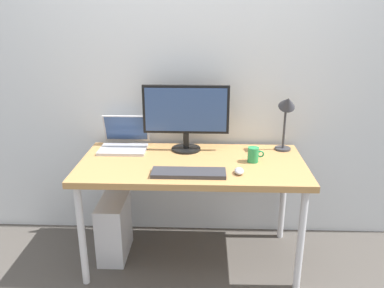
% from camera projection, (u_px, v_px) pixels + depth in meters
% --- Properties ---
extents(ground_plane, '(6.00, 6.00, 0.00)m').
position_uv_depth(ground_plane, '(192.00, 257.00, 2.77)').
color(ground_plane, '#4C4742').
extents(back_wall, '(4.40, 0.04, 2.60)m').
position_uv_depth(back_wall, '(194.00, 63.00, 2.73)').
color(back_wall, silver).
rests_on(back_wall, ground_plane).
extents(desk, '(1.45, 0.70, 0.73)m').
position_uv_depth(desk, '(192.00, 170.00, 2.55)').
color(desk, '#B7844C').
rests_on(desk, ground_plane).
extents(monitor, '(0.58, 0.20, 0.45)m').
position_uv_depth(monitor, '(186.00, 113.00, 2.65)').
color(monitor, black).
rests_on(monitor, desk).
extents(laptop, '(0.32, 0.29, 0.22)m').
position_uv_depth(laptop, '(124.00, 140.00, 2.76)').
color(laptop, '#B2B2B7').
rests_on(laptop, desk).
extents(desk_lamp, '(0.11, 0.16, 0.41)m').
position_uv_depth(desk_lamp, '(287.00, 111.00, 2.62)').
color(desk_lamp, '#333338').
rests_on(desk_lamp, desk).
extents(keyboard, '(0.44, 0.14, 0.02)m').
position_uv_depth(keyboard, '(189.00, 173.00, 2.33)').
color(keyboard, '#333338').
rests_on(keyboard, desk).
extents(mouse, '(0.06, 0.09, 0.03)m').
position_uv_depth(mouse, '(239.00, 171.00, 2.34)').
color(mouse, '#B2B2B7').
rests_on(mouse, desk).
extents(coffee_mug, '(0.11, 0.07, 0.10)m').
position_uv_depth(coffee_mug, '(253.00, 155.00, 2.51)').
color(coffee_mug, '#268C4C').
rests_on(coffee_mug, desk).
extents(computer_tower, '(0.18, 0.36, 0.42)m').
position_uv_depth(computer_tower, '(114.00, 228.00, 2.74)').
color(computer_tower, silver).
rests_on(computer_tower, ground_plane).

